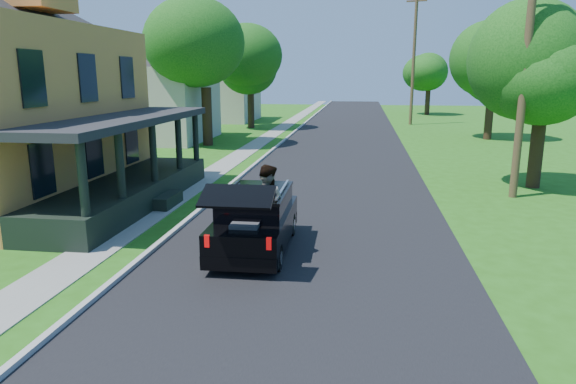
# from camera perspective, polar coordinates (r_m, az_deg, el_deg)

# --- Properties ---
(ground) EXTENTS (140.00, 140.00, 0.00)m
(ground) POSITION_cam_1_polar(r_m,az_deg,el_deg) (11.63, 1.28, -9.91)
(ground) COLOR #255B12
(ground) RESTS_ON ground
(street) EXTENTS (8.00, 120.00, 0.02)m
(street) POSITION_cam_1_polar(r_m,az_deg,el_deg) (31.00, 5.75, 4.47)
(street) COLOR black
(street) RESTS_ON ground
(curb) EXTENTS (0.15, 120.00, 0.12)m
(curb) POSITION_cam_1_polar(r_m,az_deg,el_deg) (31.43, -1.67, 4.65)
(curb) COLOR #A0A09B
(curb) RESTS_ON ground
(sidewalk) EXTENTS (1.30, 120.00, 0.03)m
(sidewalk) POSITION_cam_1_polar(r_m,az_deg,el_deg) (31.73, -4.44, 4.69)
(sidewalk) COLOR gray
(sidewalk) RESTS_ON ground
(front_walk) EXTENTS (6.50, 1.20, 0.03)m
(front_walk) POSITION_cam_1_polar(r_m,az_deg,el_deg) (20.33, -24.08, -1.06)
(front_walk) COLOR gray
(front_walk) RESTS_ON ground
(neighbor_house_mid) EXTENTS (12.78, 12.78, 8.30)m
(neighbor_house_mid) POSITION_cam_1_polar(r_m,az_deg,el_deg) (37.66, -15.26, 11.97)
(neighbor_house_mid) COLOR #B1AF9D
(neighbor_house_mid) RESTS_ON ground
(neighbor_house_far) EXTENTS (12.78, 12.78, 8.30)m
(neighbor_house_far) POSITION_cam_1_polar(r_m,az_deg,el_deg) (52.76, -8.29, 12.42)
(neighbor_house_far) COLOR #B1AF9D
(neighbor_house_far) RESTS_ON ground
(black_suv) EXTENTS (1.82, 4.57, 2.11)m
(black_suv) POSITION_cam_1_polar(r_m,az_deg,el_deg) (13.37, -3.67, -3.19)
(black_suv) COLOR black
(black_suv) RESTS_ON ground
(skateboarder) EXTENTS (1.20, 1.09, 2.00)m
(skateboarder) POSITION_cam_1_polar(r_m,az_deg,el_deg) (12.75, -2.34, -1.36)
(skateboarder) COLOR black
(skateboarder) RESTS_ON ground
(skateboard) EXTENTS (0.42, 0.55, 0.56)m
(skateboard) POSITION_cam_1_polar(r_m,az_deg,el_deg) (12.78, -1.36, -6.68)
(skateboard) COLOR #B22B0F
(skateboard) RESTS_ON ground
(tree_left_mid) EXTENTS (7.12, 7.22, 9.61)m
(tree_left_mid) POSITION_cam_1_polar(r_m,az_deg,el_deg) (33.97, -9.28, 15.68)
(tree_left_mid) COLOR black
(tree_left_mid) RESTS_ON ground
(tree_left_far) EXTENTS (6.73, 6.89, 9.08)m
(tree_left_far) POSITION_cam_1_polar(r_m,az_deg,el_deg) (44.94, -4.26, 14.79)
(tree_left_far) COLOR black
(tree_left_far) RESTS_ON ground
(tree_right_near) EXTENTS (5.40, 5.01, 7.25)m
(tree_right_near) POSITION_cam_1_polar(r_m,az_deg,el_deg) (22.92, 26.61, 12.68)
(tree_right_near) COLOR black
(tree_right_near) RESTS_ON ground
(tree_right_mid) EXTENTS (5.57, 5.48, 8.57)m
(tree_right_mid) POSITION_cam_1_polar(r_m,az_deg,el_deg) (39.31, 21.86, 13.66)
(tree_right_mid) COLOR black
(tree_right_mid) RESTS_ON ground
(tree_right_far) EXTENTS (5.86, 5.92, 7.92)m
(tree_right_far) POSITION_cam_1_polar(r_m,az_deg,el_deg) (61.71, 15.41, 13.02)
(tree_right_far) COLOR black
(tree_right_far) RESTS_ON ground
(utility_pole_near) EXTENTS (1.78, 0.30, 10.23)m
(utility_pole_near) POSITION_cam_1_polar(r_m,az_deg,el_deg) (20.68, 25.02, 13.86)
(utility_pole_near) COLOR #4C3823
(utility_pole_near) RESTS_ON ground
(utility_pole_far) EXTENTS (1.76, 0.58, 11.52)m
(utility_pole_far) POSITION_cam_1_polar(r_m,az_deg,el_deg) (49.06, 13.80, 14.19)
(utility_pole_far) COLOR #4C3823
(utility_pole_far) RESTS_ON ground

